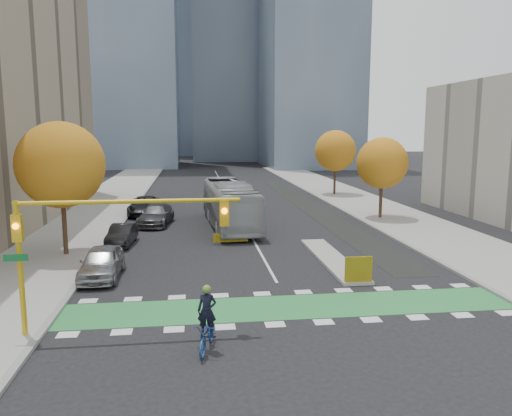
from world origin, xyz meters
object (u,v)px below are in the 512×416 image
object	(u,v)px
parked_car_b	(122,235)
parked_car_a	(102,262)
parked_car_c	(156,215)
tree_west	(61,165)
hazard_board	(359,269)
traffic_signal_west	(91,231)
tree_east_far	(335,151)
tree_east_near	(382,163)
cyclist	(207,329)
parked_car_d	(145,206)
bus	(230,204)

from	to	relation	value
parked_car_b	parked_car_a	bearing A→B (deg)	-85.72
parked_car_a	parked_car_c	xyz separation A→B (m)	(1.79, 14.63, -0.01)
tree_west	parked_car_a	distance (m)	7.50
hazard_board	traffic_signal_west	xyz separation A→B (m)	(-11.93, -4.71, 3.23)
tree_east_far	tree_east_near	bearing A→B (deg)	-91.79
tree_east_far	parked_car_a	bearing A→B (deg)	-124.81
cyclist	parked_car_d	distance (m)	29.52
parked_car_c	parked_car_b	bearing A→B (deg)	-96.39
tree_east_far	parked_car_c	xyz separation A→B (m)	(-19.71, -16.29, -4.42)
cyclist	parked_car_c	size ratio (longest dim) A/B	0.43
tree_west	parked_car_d	size ratio (longest dim) A/B	1.38
hazard_board	tree_west	bearing A→B (deg)	154.01
parked_car_d	traffic_signal_west	bearing A→B (deg)	-89.15
bus	parked_car_d	distance (m)	9.81
tree_west	parked_car_b	bearing A→B (deg)	41.64
tree_east_near	parked_car_b	distance (m)	22.63
tree_west	bus	bearing A→B (deg)	37.47
tree_west	parked_car_a	xyz separation A→B (m)	(3.00, -4.93, -4.79)
tree_east_far	bus	xyz separation A→B (m)	(-13.76, -17.77, -3.43)
traffic_signal_west	cyclist	xyz separation A→B (m)	(4.17, -1.91, -3.23)
tree_east_near	cyclist	bearing A→B (deg)	-122.83
bus	parked_car_a	world-z (taller)	bus
tree_east_near	traffic_signal_west	size ratio (longest dim) A/B	0.83
cyclist	bus	xyz separation A→B (m)	(2.49, 22.65, 1.01)
hazard_board	parked_car_a	distance (m)	13.31
parked_car_a	parked_car_d	xyz separation A→B (m)	(0.44, 19.63, 0.00)
tree_east_far	parked_car_b	bearing A→B (deg)	-132.66
bus	parked_car_c	bearing A→B (deg)	162.11
hazard_board	parked_car_b	world-z (taller)	hazard_board
tree_west	traffic_signal_west	world-z (taller)	tree_west
parked_car_b	parked_car_d	size ratio (longest dim) A/B	0.71
traffic_signal_west	parked_car_d	bearing A→B (deg)	91.33
tree_east_near	cyclist	xyz separation A→B (m)	(-15.76, -24.42, -4.06)
parked_car_a	parked_car_b	xyz separation A→B (m)	(0.00, 7.59, -0.13)
tree_west	cyclist	size ratio (longest dim) A/B	3.42
tree_west	parked_car_a	bearing A→B (deg)	-58.66
cyclist	tree_west	bearing A→B (deg)	134.17
hazard_board	parked_car_d	bearing A→B (deg)	119.17
tree_west	cyclist	distance (m)	17.30
tree_east_far	parked_car_d	distance (m)	24.30
traffic_signal_west	parked_car_b	xyz separation A→B (m)	(-1.07, 15.18, -3.34)
tree_east_far	cyclist	size ratio (longest dim) A/B	3.18
hazard_board	parked_car_a	world-z (taller)	parked_car_a
parked_car_b	hazard_board	bearing A→B (deg)	-34.56
bus	parked_car_c	xyz separation A→B (m)	(-5.94, 1.48, -0.99)
tree_west	hazard_board	bearing A→B (deg)	-25.99
tree_west	tree_east_near	bearing A→B (deg)	22.62
tree_west	tree_east_far	world-z (taller)	tree_west
parked_car_a	parked_car_c	bearing A→B (deg)	83.36
parked_car_b	traffic_signal_west	bearing A→B (deg)	-81.69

